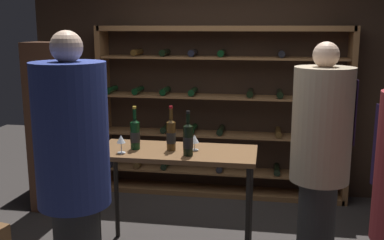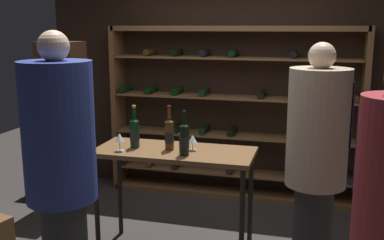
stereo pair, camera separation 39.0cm
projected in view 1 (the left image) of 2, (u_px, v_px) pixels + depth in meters
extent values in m
cube|color=#332319|center=(222.00, 86.00, 5.51)|extent=(4.68, 0.10, 2.60)
cube|color=brown|center=(104.00, 109.00, 5.60)|extent=(0.06, 0.32, 2.02)
cube|color=brown|center=(348.00, 117.00, 5.13)|extent=(0.06, 0.32, 2.02)
cube|color=brown|center=(222.00, 28.00, 5.16)|extent=(2.89, 0.32, 0.06)
cube|color=brown|center=(220.00, 191.00, 5.56)|extent=(2.89, 0.32, 0.06)
cube|color=brown|center=(220.00, 171.00, 5.51)|extent=(2.81, 0.32, 0.02)
cylinder|color=black|center=(114.00, 161.00, 5.72)|extent=(0.08, 0.30, 0.08)
cylinder|color=#4C3314|center=(140.00, 162.00, 5.66)|extent=(0.08, 0.30, 0.08)
cylinder|color=black|center=(166.00, 164.00, 5.61)|extent=(0.08, 0.30, 0.08)
cylinder|color=black|center=(220.00, 167.00, 5.50)|extent=(0.08, 0.30, 0.08)
cylinder|color=black|center=(277.00, 169.00, 5.39)|extent=(0.08, 0.30, 0.08)
cylinder|color=black|center=(306.00, 171.00, 5.33)|extent=(0.08, 0.30, 0.08)
cylinder|color=black|center=(336.00, 172.00, 5.28)|extent=(0.08, 0.30, 0.08)
cube|color=brown|center=(221.00, 134.00, 5.42)|extent=(2.81, 0.32, 0.02)
cylinder|color=black|center=(166.00, 128.00, 5.51)|extent=(0.08, 0.30, 0.08)
cylinder|color=black|center=(193.00, 129.00, 5.46)|extent=(0.08, 0.30, 0.08)
cylinder|color=black|center=(221.00, 130.00, 5.41)|extent=(0.08, 0.30, 0.08)
cylinder|color=#4C3314|center=(278.00, 132.00, 5.30)|extent=(0.08, 0.30, 0.08)
cylinder|color=black|center=(308.00, 133.00, 5.24)|extent=(0.08, 0.30, 0.08)
cube|color=brown|center=(221.00, 97.00, 5.32)|extent=(2.81, 0.32, 0.02)
cylinder|color=black|center=(111.00, 90.00, 5.53)|extent=(0.08, 0.30, 0.08)
cylinder|color=black|center=(138.00, 90.00, 5.48)|extent=(0.08, 0.30, 0.08)
cylinder|color=black|center=(165.00, 91.00, 5.42)|extent=(0.08, 0.30, 0.08)
cylinder|color=black|center=(193.00, 91.00, 5.37)|extent=(0.08, 0.30, 0.08)
cylinder|color=black|center=(250.00, 93.00, 5.26)|extent=(0.08, 0.30, 0.08)
cylinder|color=black|center=(280.00, 94.00, 5.20)|extent=(0.08, 0.30, 0.08)
cylinder|color=black|center=(310.00, 94.00, 5.15)|extent=(0.08, 0.30, 0.08)
cylinder|color=#4C3314|center=(341.00, 95.00, 5.10)|extent=(0.08, 0.30, 0.08)
cube|color=brown|center=(222.00, 58.00, 5.23)|extent=(2.81, 0.32, 0.02)
cylinder|color=#4C3314|center=(137.00, 52.00, 5.38)|extent=(0.08, 0.30, 0.08)
cylinder|color=black|center=(165.00, 52.00, 5.33)|extent=(0.08, 0.30, 0.08)
cylinder|color=black|center=(193.00, 53.00, 5.27)|extent=(0.08, 0.30, 0.08)
cylinder|color=black|center=(222.00, 53.00, 5.22)|extent=(0.08, 0.30, 0.08)
cylinder|color=black|center=(281.00, 54.00, 5.11)|extent=(0.08, 0.30, 0.08)
cube|color=brown|center=(176.00, 152.00, 3.91)|extent=(1.37, 0.59, 0.04)
cylinder|color=black|center=(98.00, 211.00, 3.88)|extent=(0.04, 0.04, 0.93)
cylinder|color=black|center=(248.00, 222.00, 3.67)|extent=(0.04, 0.04, 0.93)
cylinder|color=black|center=(116.00, 191.00, 4.35)|extent=(0.04, 0.04, 0.93)
cylinder|color=black|center=(250.00, 200.00, 4.14)|extent=(0.04, 0.04, 0.93)
cylinder|color=#2D3D8C|center=(71.00, 135.00, 2.92)|extent=(0.48, 0.48, 0.94)
sphere|color=beige|center=(66.00, 47.00, 2.81)|extent=(0.20, 0.20, 0.20)
cube|color=#26193F|center=(376.00, 145.00, 2.65)|extent=(0.03, 0.05, 0.48)
cylinder|color=#2B2B2B|center=(316.00, 229.00, 3.67)|extent=(0.30, 0.30, 0.82)
cylinder|color=tan|center=(322.00, 125.00, 3.50)|extent=(0.46, 0.46, 0.89)
sphere|color=beige|center=(326.00, 55.00, 3.39)|extent=(0.20, 0.20, 0.20)
cube|color=#26193F|center=(355.00, 113.00, 3.41)|extent=(0.01, 0.05, 0.50)
cube|color=#4C2D1E|center=(52.00, 128.00, 4.97)|extent=(0.44, 0.36, 1.85)
cylinder|color=black|center=(135.00, 136.00, 3.93)|extent=(0.08, 0.08, 0.24)
cone|color=black|center=(135.00, 121.00, 3.90)|extent=(0.08, 0.08, 0.03)
cylinder|color=black|center=(135.00, 114.00, 3.89)|extent=(0.03, 0.03, 0.09)
cylinder|color=#B7932D|center=(134.00, 107.00, 3.88)|extent=(0.03, 0.03, 0.02)
cylinder|color=black|center=(135.00, 137.00, 3.93)|extent=(0.08, 0.08, 0.09)
cylinder|color=#4C3314|center=(171.00, 136.00, 3.88)|extent=(0.08, 0.08, 0.25)
cone|color=#4C3314|center=(171.00, 121.00, 3.86)|extent=(0.08, 0.08, 0.03)
cylinder|color=#4C3314|center=(171.00, 114.00, 3.84)|extent=(0.03, 0.03, 0.10)
cylinder|color=maroon|center=(171.00, 107.00, 3.83)|extent=(0.03, 0.03, 0.02)
cylinder|color=black|center=(171.00, 138.00, 3.89)|extent=(0.08, 0.08, 0.09)
cylinder|color=black|center=(188.00, 141.00, 3.73)|extent=(0.08, 0.08, 0.25)
cone|color=black|center=(188.00, 125.00, 3.70)|extent=(0.08, 0.08, 0.03)
cylinder|color=black|center=(188.00, 118.00, 3.69)|extent=(0.03, 0.03, 0.08)
cylinder|color=black|center=(188.00, 112.00, 3.68)|extent=(0.03, 0.03, 0.02)
cylinder|color=black|center=(188.00, 142.00, 3.73)|extent=(0.08, 0.08, 0.09)
cylinder|color=silver|center=(121.00, 153.00, 3.82)|extent=(0.07, 0.07, 0.00)
cylinder|color=silver|center=(121.00, 148.00, 3.81)|extent=(0.01, 0.01, 0.08)
cone|color=silver|center=(121.00, 139.00, 3.80)|extent=(0.07, 0.07, 0.07)
cylinder|color=#590A14|center=(121.00, 141.00, 3.80)|extent=(0.04, 0.04, 0.02)
cylinder|color=silver|center=(195.00, 150.00, 3.91)|extent=(0.07, 0.07, 0.00)
cylinder|color=silver|center=(195.00, 146.00, 3.90)|extent=(0.01, 0.01, 0.06)
cone|color=silver|center=(195.00, 139.00, 3.89)|extent=(0.08, 0.08, 0.07)
cylinder|color=#590A14|center=(195.00, 140.00, 3.89)|extent=(0.04, 0.04, 0.02)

